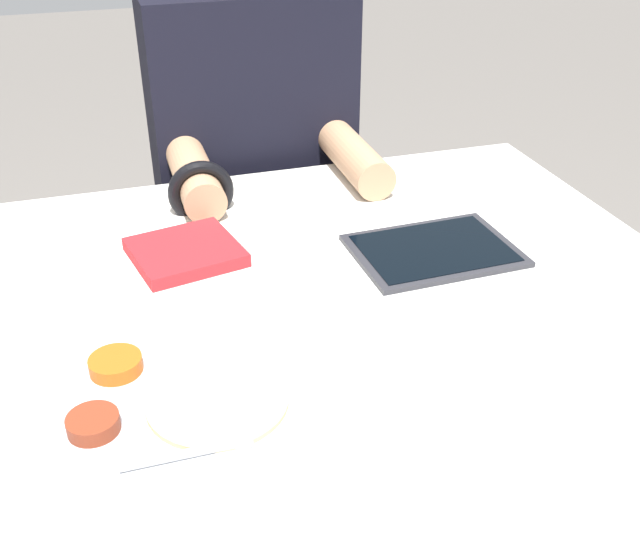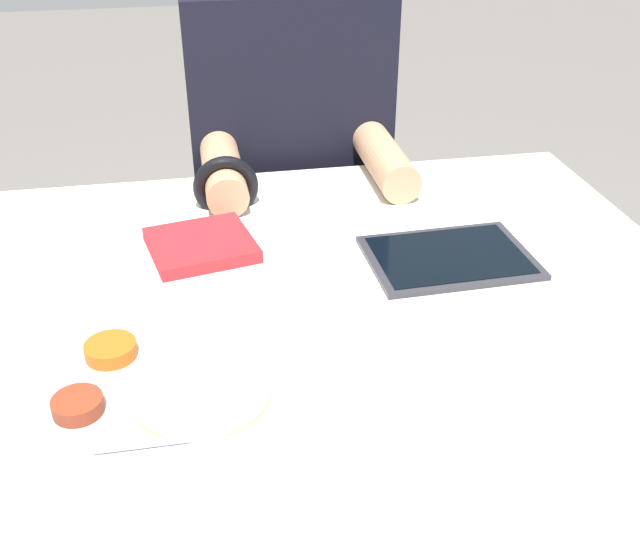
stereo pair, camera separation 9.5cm
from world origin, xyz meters
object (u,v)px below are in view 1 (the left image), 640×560
at_px(tablet_device, 434,250).
at_px(person_diner, 256,220).
at_px(thali_tray, 165,405).
at_px(red_notebook, 186,253).

height_order(tablet_device, person_diner, person_diner).
height_order(thali_tray, red_notebook, thali_tray).
height_order(thali_tray, person_diner, person_diner).
xyz_separation_m(thali_tray, tablet_device, (0.43, 0.24, -0.00)).
bearing_deg(thali_tray, red_notebook, 77.82).
bearing_deg(person_diner, tablet_device, -72.46).
bearing_deg(person_diner, thali_tray, -109.53).
xyz_separation_m(red_notebook, tablet_device, (0.36, -0.10, -0.00)).
distance_m(thali_tray, tablet_device, 0.50).
height_order(red_notebook, person_diner, person_diner).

